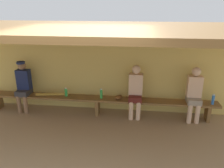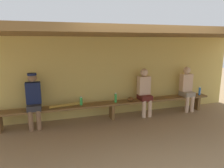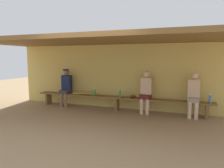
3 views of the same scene
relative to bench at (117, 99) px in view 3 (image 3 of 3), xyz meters
name	(u,v)px [view 3 (image 3 of 3)]	position (x,y,z in m)	size (l,w,h in m)	color
ground_plane	(98,124)	(0.00, -1.55, -0.39)	(24.00, 24.00, 0.00)	#9E7F59
back_wall	(121,77)	(0.00, 0.45, 0.71)	(8.00, 0.20, 2.20)	#D8BC60
dugout_roof	(107,40)	(0.00, -0.85, 1.87)	(8.00, 2.80, 0.12)	brown
bench	(117,99)	(0.00, 0.00, 0.00)	(6.00, 0.36, 0.46)	brown
player_in_red	(66,86)	(-1.97, 0.00, 0.36)	(0.34, 0.42, 1.34)	#333338
player_in_blue	(146,90)	(0.96, 0.00, 0.34)	(0.34, 0.42, 1.34)	#591E19
player_near_post	(194,93)	(2.37, 0.00, 0.34)	(0.34, 0.42, 1.34)	gray
water_bottle_blue	(120,93)	(0.10, 0.00, 0.20)	(0.06, 0.06, 0.26)	green
water_bottle_green	(95,92)	(-0.83, 0.02, 0.18)	(0.07, 0.07, 0.23)	green
water_bottle_orange	(210,99)	(2.81, -0.04, 0.20)	(0.07, 0.07, 0.26)	blue
baseball_glove_tan	(133,96)	(0.54, 0.00, 0.12)	(0.24, 0.17, 0.09)	brown
baseball_bat	(85,94)	(-1.20, 0.00, 0.11)	(0.07, 0.07, 0.84)	#B28C33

